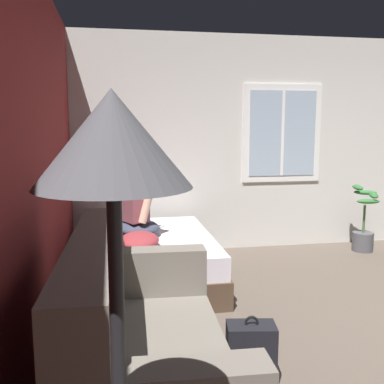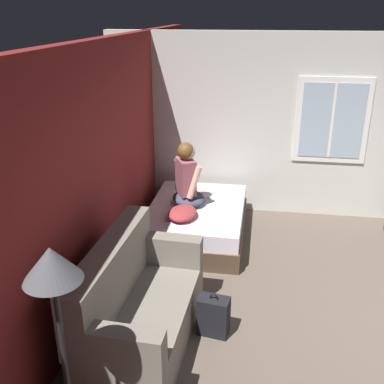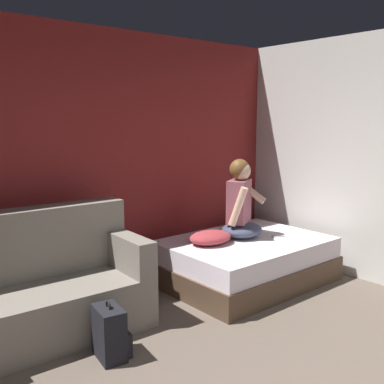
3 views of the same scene
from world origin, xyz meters
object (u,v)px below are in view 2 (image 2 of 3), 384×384
Objects in this scene: backpack at (214,316)px; floor_lamp at (54,287)px; couch at (136,307)px; throw_pillow at (182,213)px; cell_phone at (211,196)px; bed at (197,222)px; person_seated at (187,180)px.

floor_lamp is at bearing 151.01° from backpack.
floor_lamp is (-1.23, 0.11, 1.04)m from couch.
throw_pillow reaches higher than cell_phone.
couch is 3.79× the size of backpack.
backpack is at bearing -166.75° from bed.
person_seated is at bearing -2.66° from couch.
person_seated reaches higher than cell_phone.
bed is 1.04× the size of couch.
bed is at bearing -5.89° from floor_lamp.
floor_lamp is at bearing 175.59° from throw_pillow.
bed is 1.06× the size of floor_lamp.
cell_phone reaches higher than backpack.
cell_phone is (2.33, 0.31, 0.29)m from backpack.
person_seated is 3.54m from floor_lamp.
cell_phone is 0.08× the size of floor_lamp.
floor_lamp is (-3.49, 0.22, 0.59)m from person_seated.
throw_pillow is at bearing 20.70° from backpack.
cell_phone is 3.95m from floor_lamp.
backpack is at bearing -50.34° from cell_phone.
bed is at bearing 13.25° from backpack.
cell_phone is (2.58, -0.39, 0.09)m from couch.
backpack is 2.09m from floor_lamp.
cell_phone is at bearing 7.63° from backpack.
couch is at bearing 177.34° from person_seated.
couch reaches higher than backpack.
cell_phone is (0.37, -0.15, 0.25)m from bed.
couch is 2.30m from person_seated.
person_seated is 1.82× the size of throw_pillow.
throw_pillow is at bearing -3.76° from couch.
person_seated is 2.19m from backpack.
cell_phone is (0.32, -0.29, -0.35)m from person_seated.
backpack is (-2.01, -0.60, -0.64)m from person_seated.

